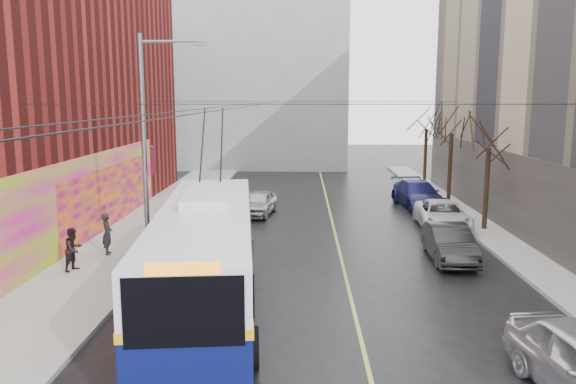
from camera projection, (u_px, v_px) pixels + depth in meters
name	position (u px, v px, depth m)	size (l,w,h in m)	color
sidewalk_left	(123.00, 249.00, 24.59)	(4.00, 60.00, 0.15)	gray
sidewalk_right	(514.00, 251.00, 24.17)	(2.00, 60.00, 0.15)	gray
lane_line	(337.00, 240.00, 26.34)	(0.12, 50.00, 0.01)	#BFB74C
building_far	(243.00, 74.00, 55.60)	(20.50, 12.10, 18.00)	gray
streetlight_pole	(148.00, 144.00, 21.79)	(2.65, 0.60, 9.00)	slate
catenary_wires	(251.00, 106.00, 26.17)	(18.00, 60.00, 0.22)	black
tree_near	(490.00, 132.00, 27.31)	(3.20, 3.20, 6.40)	black
tree_mid	(452.00, 121.00, 34.17)	(3.20, 3.20, 6.68)	black
tree_far	(427.00, 118.00, 41.09)	(3.20, 3.20, 6.57)	black
pigeons_flying	(264.00, 101.00, 22.33)	(3.71, 1.53, 1.16)	slate
trolleybus	(206.00, 255.00, 17.64)	(4.10, 13.25, 6.20)	#090F47
parked_car_b	(449.00, 243.00, 22.99)	(1.55, 4.44, 1.46)	#242426
parked_car_c	(442.00, 215.00, 28.49)	(2.38, 5.17, 1.44)	white
parked_car_d	(418.00, 194.00, 34.23)	(2.24, 5.50, 1.60)	navy
following_car	(258.00, 203.00, 32.05)	(1.64, 4.07, 1.39)	#B2B2B7
pedestrian_a	(107.00, 234.00, 23.32)	(0.63, 0.42, 1.74)	black
pedestrian_b	(74.00, 249.00, 21.09)	(0.80, 0.62, 1.65)	black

